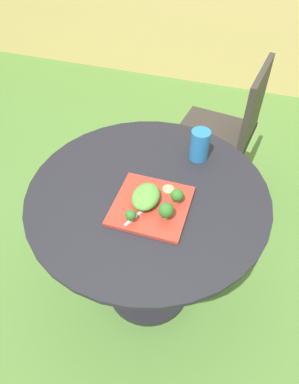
{
  "coord_description": "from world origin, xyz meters",
  "views": [
    {
      "loc": [
        0.29,
        -0.89,
        1.73
      ],
      "look_at": [
        0.02,
        -0.04,
        0.79
      ],
      "focal_mm": 32.44,
      "sensor_mm": 36.0,
      "label": 1
    }
  ],
  "objects_px": {
    "fork": "(142,210)",
    "patio_chair": "(230,126)",
    "salad_plate": "(151,206)",
    "drinking_glass": "(199,146)"
  },
  "relations": [
    {
      "from": "patio_chair",
      "to": "salad_plate",
      "type": "xyz_separation_m",
      "value": [
        -0.2,
        -0.94,
        0.23
      ]
    },
    {
      "from": "salad_plate",
      "to": "fork",
      "type": "bearing_deg",
      "value": -118.45
    },
    {
      "from": "fork",
      "to": "salad_plate",
      "type": "bearing_deg",
      "value": 61.55
    },
    {
      "from": "patio_chair",
      "to": "salad_plate",
      "type": "distance_m",
      "value": 0.98
    },
    {
      "from": "drinking_glass",
      "to": "patio_chair",
      "type": "bearing_deg",
      "value": 81.75
    },
    {
      "from": "patio_chair",
      "to": "fork",
      "type": "xyz_separation_m",
      "value": [
        -0.22,
        -0.98,
        0.24
      ]
    },
    {
      "from": "salad_plate",
      "to": "drinking_glass",
      "type": "distance_m",
      "value": 0.35
    },
    {
      "from": "patio_chair",
      "to": "drinking_glass",
      "type": "xyz_separation_m",
      "value": [
        -0.09,
        -0.6,
        0.29
      ]
    },
    {
      "from": "patio_chair",
      "to": "fork",
      "type": "height_order",
      "value": "patio_chair"
    },
    {
      "from": "fork",
      "to": "patio_chair",
      "type": "bearing_deg",
      "value": 77.48
    }
  ]
}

